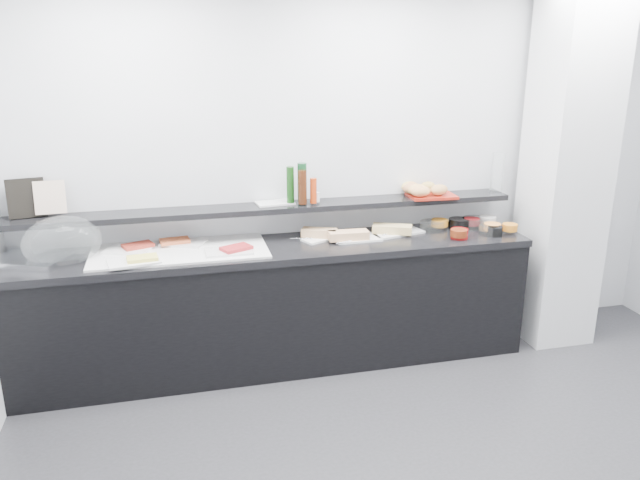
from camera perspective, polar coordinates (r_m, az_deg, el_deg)
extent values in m
cube|color=silver|center=(4.69, 3.76, 6.43)|extent=(5.00, 0.02, 2.70)
cube|color=silver|center=(5.05, 21.57, 6.04)|extent=(0.50, 0.50, 2.70)
cube|color=black|center=(4.53, -3.86, -6.27)|extent=(3.60, 0.60, 0.85)
cube|color=black|center=(4.37, -3.97, -0.85)|extent=(3.62, 0.62, 0.05)
cube|color=black|center=(4.46, -4.43, 2.95)|extent=(3.60, 0.25, 0.04)
cube|color=silver|center=(4.42, -25.02, -1.66)|extent=(0.54, 0.46, 0.04)
ellipsoid|color=white|center=(4.35, -22.48, -0.17)|extent=(0.57, 0.46, 0.34)
cube|color=silver|center=(4.32, -12.70, -1.00)|extent=(1.17, 0.56, 0.01)
cube|color=white|center=(4.39, -17.14, -0.87)|extent=(0.35, 0.28, 0.01)
cube|color=maroon|center=(4.40, -16.31, -0.48)|extent=(0.23, 0.19, 0.02)
cube|color=white|center=(4.45, -12.35, -0.23)|extent=(0.34, 0.30, 0.01)
cube|color=#D1572A|center=(4.44, -13.14, -0.07)|extent=(0.21, 0.15, 0.02)
cube|color=white|center=(4.14, -16.67, -1.88)|extent=(0.35, 0.26, 0.01)
cube|color=#E3D658|center=(4.13, -15.94, -1.61)|extent=(0.20, 0.14, 0.02)
cube|color=white|center=(4.21, -8.32, -1.01)|extent=(0.31, 0.21, 0.01)
cube|color=maroon|center=(4.21, -7.67, -0.73)|extent=(0.23, 0.19, 0.02)
cube|color=white|center=(4.50, 0.34, 0.19)|extent=(0.35, 0.26, 0.01)
cube|color=tan|center=(4.50, -0.06, 0.67)|extent=(0.27, 0.19, 0.06)
cylinder|color=silver|center=(4.45, -1.71, 0.14)|extent=(0.16, 0.04, 0.01)
cube|color=white|center=(4.47, 3.51, 0.05)|extent=(0.33, 0.15, 0.01)
cube|color=tan|center=(4.44, 2.60, 0.44)|extent=(0.29, 0.12, 0.06)
cylinder|color=silver|center=(4.38, 2.40, -0.15)|extent=(0.16, 0.05, 0.01)
cube|color=silver|center=(4.66, 7.06, 0.65)|extent=(0.43, 0.26, 0.01)
cube|color=tan|center=(4.62, 6.61, 1.01)|extent=(0.31, 0.22, 0.06)
cylinder|color=silver|center=(4.60, 6.49, 0.61)|extent=(0.15, 0.06, 0.01)
cylinder|color=white|center=(4.77, 10.20, 1.26)|extent=(0.21, 0.21, 0.07)
cylinder|color=orange|center=(4.83, 10.88, 1.57)|extent=(0.15, 0.15, 0.05)
cylinder|color=black|center=(4.89, 12.61, 1.51)|extent=(0.17, 0.17, 0.07)
cylinder|color=#5B0D0F|center=(4.92, 13.71, 1.66)|extent=(0.12, 0.12, 0.05)
cylinder|color=silver|center=(4.94, 13.99, 1.56)|extent=(0.22, 0.22, 0.07)
cylinder|color=silver|center=(5.01, 15.09, 1.82)|extent=(0.14, 0.14, 0.05)
cylinder|color=maroon|center=(4.62, 12.63, 0.57)|extent=(0.16, 0.16, 0.07)
cylinder|color=#60220D|center=(4.59, 12.56, 0.64)|extent=(0.14, 0.14, 0.05)
cylinder|color=silver|center=(4.76, 15.22, 0.89)|extent=(0.16, 0.16, 0.07)
cylinder|color=orange|center=(4.81, 15.48, 1.17)|extent=(0.16, 0.16, 0.05)
cylinder|color=black|center=(4.75, 15.72, 0.78)|extent=(0.12, 0.12, 0.07)
cylinder|color=orange|center=(4.84, 16.97, 1.12)|extent=(0.12, 0.12, 0.05)
cube|color=black|center=(4.52, -25.27, 3.48)|extent=(0.24, 0.11, 0.26)
cube|color=beige|center=(4.48, -23.47, 3.60)|extent=(0.20, 0.06, 0.22)
cube|color=white|center=(4.49, -4.15, 3.41)|extent=(0.28, 0.19, 0.01)
cylinder|color=#113B10|center=(4.44, -2.73, 5.07)|extent=(0.06, 0.06, 0.26)
cylinder|color=#39190A|center=(4.40, -1.61, 4.84)|extent=(0.07, 0.07, 0.24)
cylinder|color=#0F371A|center=(4.46, -1.65, 5.27)|extent=(0.07, 0.07, 0.28)
cylinder|color=#B9340D|center=(4.43, -0.61, 4.53)|extent=(0.06, 0.06, 0.18)
cylinder|color=silver|center=(4.50, -0.72, 4.00)|extent=(0.03, 0.03, 0.07)
cylinder|color=white|center=(4.48, -0.26, 3.94)|extent=(0.04, 0.04, 0.07)
cube|color=maroon|center=(4.76, 10.16, 4.01)|extent=(0.35, 0.26, 0.02)
ellipsoid|color=gold|center=(4.80, 8.20, 4.85)|extent=(0.15, 0.10, 0.08)
ellipsoid|color=#CE844E|center=(4.79, 8.31, 4.83)|extent=(0.14, 0.12, 0.08)
ellipsoid|color=#B59345|center=(4.81, 9.81, 4.81)|extent=(0.13, 0.09, 0.08)
ellipsoid|color=tan|center=(4.66, 9.19, 4.41)|extent=(0.16, 0.10, 0.08)
ellipsoid|color=#B88046|center=(4.73, 10.83, 4.52)|extent=(0.18, 0.14, 0.08)
ellipsoid|color=#B47444|center=(4.74, 8.44, 4.69)|extent=(0.16, 0.10, 0.08)
ellipsoid|color=tan|center=(4.71, 8.85, 4.58)|extent=(0.18, 0.15, 0.08)
cylinder|color=white|center=(5.03, 15.93, 5.96)|extent=(0.12, 0.12, 0.30)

